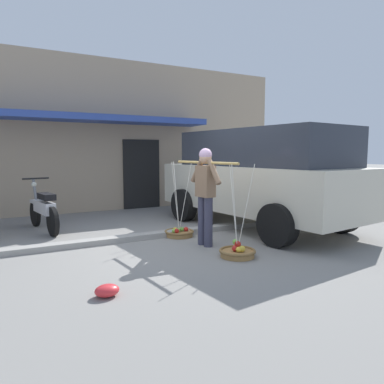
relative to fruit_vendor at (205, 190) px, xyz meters
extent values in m
plane|color=gray|center=(-0.40, 0.26, -0.98)|extent=(90.00, 90.00, 0.00)
cube|color=gray|center=(-0.40, 0.96, -0.93)|extent=(20.00, 0.24, 0.10)
cylinder|color=#38384C|center=(-0.01, 0.09, -0.55)|extent=(0.15, 0.15, 0.86)
cylinder|color=#38384C|center=(0.01, -0.09, -0.55)|extent=(0.15, 0.15, 0.86)
cube|color=#84664C|center=(0.00, 0.00, 0.15)|extent=(0.24, 0.36, 0.54)
sphere|color=tan|center=(0.00, 0.00, 0.56)|extent=(0.21, 0.21, 0.21)
sphere|color=#D1A8CC|center=(0.00, 0.00, 0.61)|extent=(0.22, 0.22, 0.22)
cylinder|color=#84664C|center=(-0.03, 0.24, 0.32)|extent=(0.13, 0.35, 0.43)
cylinder|color=#84664C|center=(0.03, -0.24, 0.32)|extent=(0.13, 0.35, 0.43)
cylinder|color=tan|center=(0.00, 0.00, 0.47)|extent=(0.24, 1.67, 0.04)
cylinder|color=#9E7542|center=(-0.10, 0.83, -0.93)|extent=(0.53, 0.53, 0.09)
torus|color=brown|center=(-0.10, 0.83, -0.88)|extent=(0.57, 0.57, 0.05)
sphere|color=#B0201B|center=(-0.19, 0.75, -0.84)|extent=(0.09, 0.09, 0.09)
sphere|color=red|center=(0.04, 0.80, -0.84)|extent=(0.09, 0.09, 0.09)
sphere|color=gold|center=(-0.15, 0.90, -0.85)|extent=(0.08, 0.08, 0.08)
sphere|color=#73B344|center=(-0.23, 0.79, -0.85)|extent=(0.08, 0.08, 0.08)
sphere|color=#6EAB41|center=(-0.13, 0.81, -0.85)|extent=(0.08, 0.08, 0.08)
sphere|color=#6EAB41|center=(-0.04, 0.83, -0.84)|extent=(0.09, 0.09, 0.09)
cylinder|color=silver|center=(-0.10, 0.96, -0.21)|extent=(0.01, 0.26, 1.36)
cylinder|color=silver|center=(-0.20, 0.77, -0.21)|extent=(0.22, 0.13, 1.36)
cylinder|color=silver|center=(0.01, 0.77, -0.21)|extent=(0.22, 0.13, 1.36)
cylinder|color=#9E7542|center=(0.10, -0.83, -0.93)|extent=(0.53, 0.53, 0.09)
torus|color=brown|center=(0.10, -0.83, -0.88)|extent=(0.57, 0.57, 0.05)
sphere|color=red|center=(0.05, -0.83, -0.84)|extent=(0.09, 0.09, 0.09)
sphere|color=yellow|center=(0.07, -0.90, -0.84)|extent=(0.09, 0.09, 0.09)
sphere|color=gold|center=(0.13, -0.91, -0.84)|extent=(0.10, 0.10, 0.10)
sphere|color=red|center=(0.09, -0.80, -0.84)|extent=(0.10, 0.10, 0.10)
sphere|color=#79BB47|center=(0.16, -0.69, -0.78)|extent=(0.10, 0.10, 0.10)
sphere|color=#AC1F1B|center=(0.11, -0.82, -0.78)|extent=(0.10, 0.10, 0.10)
cylinder|color=silver|center=(0.10, -0.71, -0.21)|extent=(0.01, 0.26, 1.36)
cylinder|color=silver|center=(-0.01, -0.90, -0.21)|extent=(0.22, 0.13, 1.36)
cylinder|color=silver|center=(0.20, -0.90, -0.21)|extent=(0.22, 0.13, 1.36)
cylinder|color=black|center=(-2.48, 3.21, -0.69)|extent=(0.18, 0.59, 0.58)
cylinder|color=black|center=(-2.26, 1.99, -0.69)|extent=(0.18, 0.59, 0.58)
cube|color=silver|center=(-2.48, 3.21, -0.43)|extent=(0.19, 0.30, 0.06)
cube|color=silver|center=(-2.35, 2.50, -0.47)|extent=(0.35, 0.92, 0.24)
cube|color=black|center=(-2.32, 2.32, -0.23)|extent=(0.31, 0.59, 0.12)
cylinder|color=slate|center=(-2.46, 3.11, -0.30)|extent=(0.11, 0.30, 0.76)
cylinder|color=black|center=(-2.44, 3.03, 0.09)|extent=(0.54, 0.13, 0.04)
sphere|color=silver|center=(-2.47, 3.19, -0.05)|extent=(0.11, 0.11, 0.11)
cube|color=beige|center=(1.82, 0.89, -0.12)|extent=(2.42, 4.89, 0.96)
cube|color=#282D38|center=(1.84, 0.74, 0.74)|extent=(2.12, 3.84, 0.76)
cube|color=black|center=(1.55, 3.29, -0.30)|extent=(1.62, 0.28, 0.44)
cylinder|color=black|center=(0.71, 2.23, -0.60)|extent=(0.35, 0.78, 0.76)
cylinder|color=black|center=(2.60, 2.45, -0.60)|extent=(0.35, 0.78, 0.76)
cylinder|color=black|center=(1.05, -0.66, -0.60)|extent=(0.35, 0.78, 0.76)
cylinder|color=black|center=(2.94, -0.45, -0.60)|extent=(0.35, 0.78, 0.76)
cube|color=silver|center=(1.55, 3.25, -0.48)|extent=(0.44, 0.07, 0.12)
cube|color=tan|center=(-1.42, 7.12, 1.12)|extent=(13.00, 5.00, 4.20)
cube|color=#334CA3|center=(-1.42, 4.12, 1.52)|extent=(7.15, 1.00, 0.16)
cube|color=black|center=(0.53, 4.60, 0.02)|extent=(1.10, 0.06, 2.00)
ellipsoid|color=red|center=(-2.11, -1.41, -0.91)|extent=(0.28, 0.22, 0.14)
camera|label=1|loc=(-3.09, -5.28, 0.63)|focal=33.34mm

